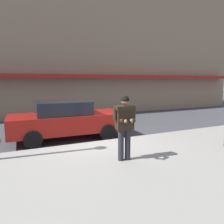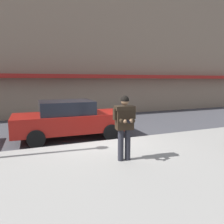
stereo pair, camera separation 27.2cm
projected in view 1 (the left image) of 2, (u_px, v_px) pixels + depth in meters
ground_plane at (96, 143)px, 8.23m from camera, size 80.00×80.00×0.00m
sidewalk at (165, 163)px, 6.07m from camera, size 32.00×5.30×0.14m
curb_paint_line at (119, 140)px, 8.69m from camera, size 28.00×0.12×0.01m
storefront_facade at (65, 15)px, 15.27m from camera, size 28.00×4.70×13.76m
parked_sedan_mid at (67, 119)px, 8.78m from camera, size 4.56×2.04×1.54m
man_texting_on_phone at (125, 121)px, 5.95m from camera, size 0.65×0.61×1.81m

